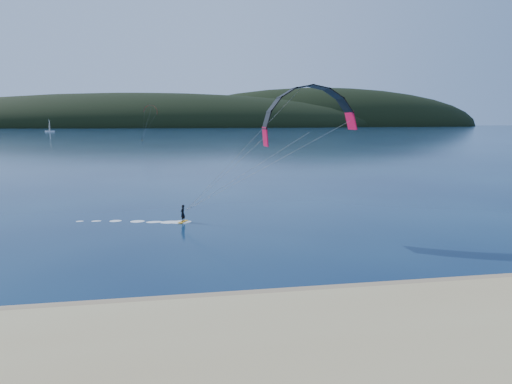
% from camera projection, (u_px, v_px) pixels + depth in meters
% --- Properties ---
extents(ground, '(1800.00, 1800.00, 0.00)m').
position_uv_depth(ground, '(179.00, 351.00, 17.99)').
color(ground, '#071534').
rests_on(ground, ground).
extents(wet_sand, '(220.00, 2.50, 0.10)m').
position_uv_depth(wet_sand, '(180.00, 305.00, 22.36)').
color(wet_sand, '#957B56').
rests_on(wet_sand, ground).
extents(headland, '(1200.00, 310.00, 140.00)m').
position_uv_depth(headland, '(184.00, 127.00, 743.42)').
color(headland, black).
rests_on(headland, ground).
extents(kitesurfer_near, '(25.39, 8.80, 13.88)m').
position_uv_depth(kitesurfer_near, '(302.00, 136.00, 35.64)').
color(kitesurfer_near, '#F1A51C').
rests_on(kitesurfer_near, ground).
extents(kitesurfer_far, '(9.01, 7.61, 16.22)m').
position_uv_depth(kitesurfer_far, '(150.00, 112.00, 207.90)').
color(kitesurfer_far, '#F1A51C').
rests_on(kitesurfer_far, ground).
extents(sailboat, '(8.29, 5.12, 11.54)m').
position_uv_depth(sailboat, '(50.00, 131.00, 381.04)').
color(sailboat, white).
rests_on(sailboat, ground).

